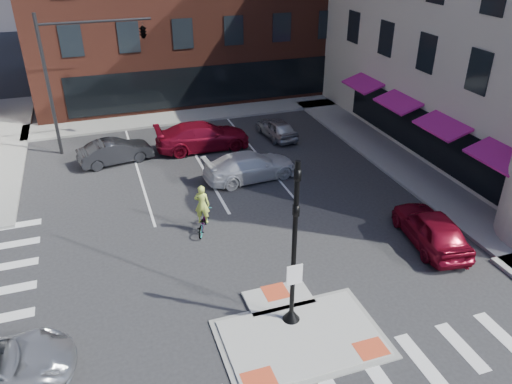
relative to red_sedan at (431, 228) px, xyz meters
name	(u,v)px	position (x,y,z in m)	size (l,w,h in m)	color
ground	(295,329)	(-7.41, -2.91, -0.77)	(120.00, 120.00, 0.00)	#28282B
refuge_island	(299,333)	(-7.41, -3.17, -0.72)	(5.40, 4.65, 0.13)	gray
sidewalk_e	(403,164)	(3.39, 7.09, -0.70)	(3.00, 24.00, 0.15)	gray
sidewalk_n	(215,112)	(-4.41, 19.09, -0.70)	(26.00, 3.00, 0.15)	gray
signal_pole	(293,266)	(-7.41, -2.51, 1.58)	(0.60, 0.60, 5.98)	black
mast_arm_signal	(117,43)	(-10.88, 15.09, 5.44)	(6.10, 2.24, 8.00)	black
red_sedan	(431,228)	(0.00, 0.00, 0.00)	(1.82, 4.53, 1.54)	maroon
white_pickup	(250,166)	(-5.29, 8.35, -0.04)	(2.05, 5.03, 1.46)	white
bg_car_dark	(115,151)	(-11.92, 12.76, -0.09)	(1.44, 4.13, 1.36)	#27272C
bg_car_silver	(276,128)	(-1.89, 13.34, -0.14)	(1.48, 3.69, 1.26)	#B8BAC0
bg_car_red	(203,136)	(-6.74, 13.09, 0.04)	(2.29, 5.62, 1.63)	maroon
cyclist	(203,216)	(-8.91, 4.09, -0.01)	(1.33, 1.90, 2.27)	#3F3F44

